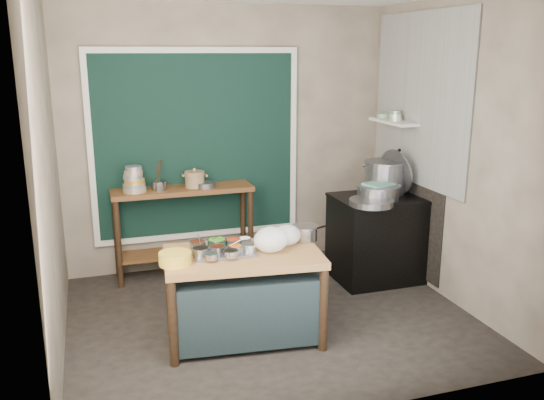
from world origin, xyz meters
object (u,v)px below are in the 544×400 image
object	(u,v)px
back_counter	(184,231)
yellow_basin	(175,258)
condiment_tray	(224,252)
stock_pot	(385,177)
stove_block	(378,239)
prep_table	(244,296)
utensil_cup	(159,185)
steamer	(378,192)
ceramic_crock	(195,180)
saucepan	(305,233)

from	to	relation	value
back_counter	yellow_basin	bearing A→B (deg)	-101.36
condiment_tray	stock_pot	distance (m)	2.15
back_counter	stove_block	bearing A→B (deg)	-21.02
stock_pot	prep_table	bearing A→B (deg)	-151.66
stove_block	stock_pot	xyz separation A→B (m)	(0.10, 0.11, 0.63)
prep_table	stove_block	size ratio (longest dim) A/B	1.39
condiment_tray	stock_pot	size ratio (longest dim) A/B	1.11
utensil_cup	steamer	bearing A→B (deg)	-20.63
prep_table	ceramic_crock	bearing A→B (deg)	99.51
condiment_tray	back_counter	bearing A→B (deg)	92.82
condiment_tray	saucepan	distance (m)	0.74
back_counter	yellow_basin	xyz separation A→B (m)	(-0.33, -1.66, 0.32)
back_counter	stock_pot	world-z (taller)	stock_pot
condiment_tray	utensil_cup	xyz separation A→B (m)	(-0.31, 1.50, 0.24)
steamer	stock_pot	bearing A→B (deg)	48.18
yellow_basin	stock_pot	size ratio (longest dim) A/B	0.56
back_counter	stove_block	world-z (taller)	back_counter
utensil_cup	ceramic_crock	bearing A→B (deg)	2.66
condiment_tray	stock_pot	bearing A→B (deg)	25.33
ceramic_crock	saucepan	bearing A→B (deg)	-64.24
back_counter	ceramic_crock	bearing A→B (deg)	-6.33
ceramic_crock	yellow_basin	bearing A→B (deg)	-105.68
back_counter	stock_pot	bearing A→B (deg)	-17.17
stove_block	utensil_cup	world-z (taller)	utensil_cup
condiment_tray	steamer	world-z (taller)	steamer
prep_table	condiment_tray	world-z (taller)	condiment_tray
saucepan	steamer	distance (m)	1.20
ceramic_crock	stock_pot	bearing A→B (deg)	-17.88
back_counter	stock_pot	xyz separation A→B (m)	(2.00, -0.62, 0.58)
yellow_basin	steamer	distance (m)	2.33
saucepan	stock_pot	world-z (taller)	stock_pot
back_counter	ceramic_crock	distance (m)	0.56
steamer	saucepan	bearing A→B (deg)	-149.05
prep_table	stock_pot	bearing A→B (deg)	34.51
stove_block	stock_pot	distance (m)	0.64
stock_pot	utensil_cup	bearing A→B (deg)	165.31
condiment_tray	steamer	distance (m)	1.91
yellow_basin	ceramic_crock	distance (m)	1.73
yellow_basin	saucepan	bearing A→B (deg)	11.89
utensil_cup	prep_table	bearing A→B (deg)	-73.49
stock_pot	saucepan	bearing A→B (deg)	-146.02
stove_block	steamer	xyz separation A→B (m)	(-0.07, -0.08, 0.53)
back_counter	condiment_tray	size ratio (longest dim) A/B	2.96
back_counter	yellow_basin	size ratio (longest dim) A/B	5.87
saucepan	utensil_cup	world-z (taller)	utensil_cup
condiment_tray	ceramic_crock	size ratio (longest dim) A/B	2.25
condiment_tray	ceramic_crock	bearing A→B (deg)	87.99
back_counter	utensil_cup	size ratio (longest dim) A/B	9.23
ceramic_crock	stock_pot	size ratio (longest dim) A/B	0.50
back_counter	steamer	world-z (taller)	steamer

